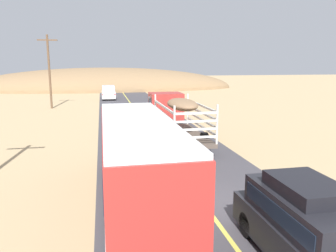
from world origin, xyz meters
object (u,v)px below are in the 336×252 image
livestock_truck (171,111)px  car_far (108,92)px  power_pole_mid (49,70)px  bus (137,159)px  suv_near (303,223)px

livestock_truck → car_far: 25.68m
car_far → power_pole_mid: bearing=-128.4°
bus → livestock_truck: bearing=71.9°
livestock_truck → power_pole_mid: 20.15m
suv_near → livestock_truck: bearing=90.5°
bus → car_far: 36.69m
car_far → power_pole_mid: power_pole_mid is taller
bus → car_far: bus is taller
suv_near → car_far: 41.55m
car_far → livestock_truck: bearing=-81.1°
livestock_truck → bus: (-3.69, -11.32, -0.04)m
livestock_truck → car_far: size_ratio=2.10×
suv_near → power_pole_mid: bearing=108.3°
suv_near → bus: size_ratio=0.46×
livestock_truck → power_pole_mid: size_ratio=1.16×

